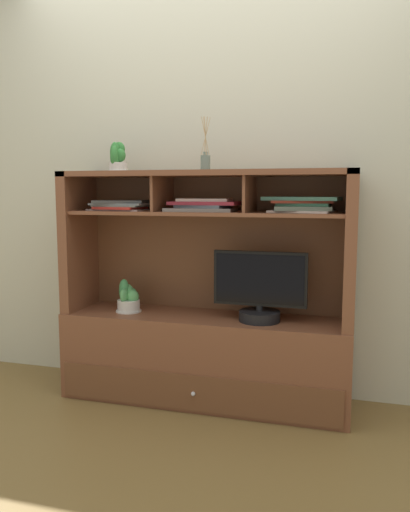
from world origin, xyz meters
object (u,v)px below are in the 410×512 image
object	(u,v)px
potted_orchid	(128,301)
potted_fern	(128,298)
media_console	(205,330)
potted_succulent	(117,159)
magazine_stack_centre	(302,205)
diffuser_bottle	(205,161)
tv_monitor	(260,292)
magazine_stack_right	(121,205)
magazine_stack_left	(203,206)

from	to	relation	value
potted_orchid	potted_fern	xyz separation A→B (m)	(-0.02, 0.04, 0.01)
media_console	potted_succulent	distance (m)	1.12
media_console	magazine_stack_centre	size ratio (longest dim) A/B	3.93
diffuser_bottle	tv_monitor	bearing A→B (deg)	-8.60
potted_succulent	potted_orchid	bearing A→B (deg)	-29.52
media_console	magazine_stack_right	world-z (taller)	media_console
magazine_stack_centre	diffuser_bottle	xyz separation A→B (m)	(-0.53, -0.01, 0.23)
magazine_stack_centre	magazine_stack_right	bearing A→B (deg)	-176.82
potted_fern	magazine_stack_left	world-z (taller)	magazine_stack_left
magazine_stack_centre	potted_orchid	bearing A→B (deg)	-177.21
magazine_stack_left	potted_orchid	bearing A→B (deg)	-176.83
tv_monitor	potted_fern	size ratio (longest dim) A/B	2.67
tv_monitor	magazine_stack_centre	world-z (taller)	magazine_stack_centre
potted_succulent	diffuser_bottle	bearing A→B (deg)	-0.51
media_console	diffuser_bottle	distance (m)	0.96
potted_orchid	magazine_stack_right	size ratio (longest dim) A/B	0.44
tv_monitor	magazine_stack_left	size ratio (longest dim) A/B	1.25
potted_fern	tv_monitor	bearing A→B (deg)	-3.60
potted_fern	magazine_stack_centre	world-z (taller)	magazine_stack_centre
diffuser_bottle	potted_fern	bearing A→B (deg)	179.75
potted_orchid	magazine_stack_left	world-z (taller)	magazine_stack_left
tv_monitor	magazine_stack_right	xyz separation A→B (m)	(-0.82, 0.00, 0.47)
media_console	magazine_stack_left	xyz separation A→B (m)	(-0.01, -0.01, 0.72)
magazine_stack_centre	diffuser_bottle	distance (m)	0.58
magazine_stack_left	diffuser_bottle	size ratio (longest dim) A/B	1.39
tv_monitor	magazine_stack_centre	xyz separation A→B (m)	(0.21, 0.06, 0.48)
potted_fern	potted_succulent	world-z (taller)	potted_succulent
magazine_stack_left	potted_succulent	xyz separation A→B (m)	(-0.52, 0.02, 0.27)
magazine_stack_left	magazine_stack_right	xyz separation A→B (m)	(-0.48, -0.03, -0.00)
potted_orchid	magazine_stack_centre	distance (m)	1.15
magazine_stack_right	diffuser_bottle	bearing A→B (deg)	5.20
potted_fern	magazine_stack_right	world-z (taller)	magazine_stack_right
media_console	diffuser_bottle	world-z (taller)	diffuser_bottle
magazine_stack_right	magazine_stack_centre	bearing A→B (deg)	3.18
potted_orchid	potted_fern	bearing A→B (deg)	118.83
media_console	magazine_stack_left	world-z (taller)	media_console
potted_orchid	diffuser_bottle	xyz separation A→B (m)	(0.46, 0.04, 0.81)
magazine_stack_right	potted_succulent	world-z (taller)	potted_succulent
potted_fern	diffuser_bottle	size ratio (longest dim) A/B	0.65
tv_monitor	potted_succulent	world-z (taller)	potted_succulent
potted_fern	magazine_stack_centre	distance (m)	1.16
tv_monitor	potted_fern	bearing A→B (deg)	176.40
magazine_stack_right	diffuser_bottle	size ratio (longest dim) A/B	1.24
media_console	potted_orchid	size ratio (longest dim) A/B	10.29
potted_orchid	diffuser_bottle	bearing A→B (deg)	4.50
magazine_stack_centre	magazine_stack_right	world-z (taller)	magazine_stack_centre
tv_monitor	magazine_stack_right	bearing A→B (deg)	179.74
potted_fern	magazine_stack_centre	xyz separation A→B (m)	(1.02, 0.01, 0.56)
magazine_stack_left	potted_fern	bearing A→B (deg)	178.35
magazine_stack_centre	potted_succulent	world-z (taller)	potted_succulent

